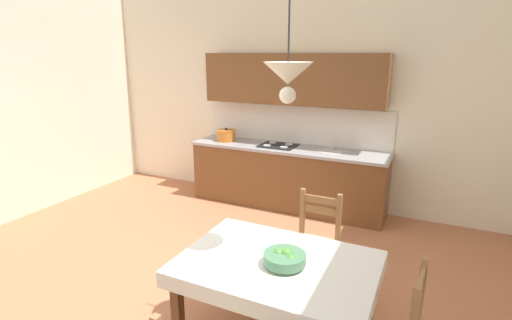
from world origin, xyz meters
The scene contains 7 objects.
ground_plane centered at (0.00, 0.00, -0.05)m, with size 6.69×6.10×0.10m, color #B7704C.
wall_back centered at (0.00, 2.81, 2.04)m, with size 6.69×0.12×4.08m, color silver.
kitchen_cabinetry centered at (0.11, 2.48, 0.86)m, with size 2.86×0.63×2.20m.
dining_table centered at (1.09, -0.28, 0.63)m, with size 1.41×0.99×0.75m.
dining_chair_kitchen_side centered at (1.10, 0.64, 0.44)m, with size 0.42×0.42×0.93m.
fruit_bowl centered at (1.16, -0.32, 0.81)m, with size 0.30×0.30×0.12m.
pendant_lamp centered at (1.12, -0.22, 2.06)m, with size 0.32×0.32×0.80m.
Camera 1 is at (2.01, -2.57, 2.20)m, focal length 26.89 mm.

